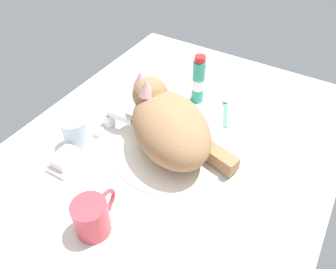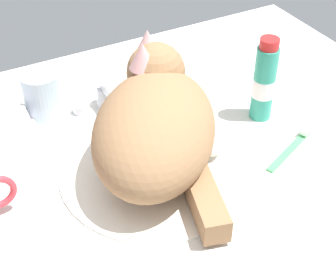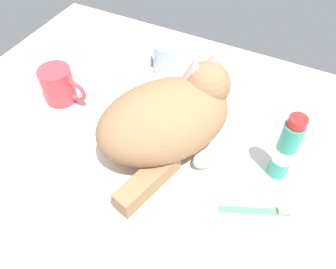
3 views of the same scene
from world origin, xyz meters
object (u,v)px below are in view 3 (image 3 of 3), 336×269
object	(u,v)px
soap_bar	(138,61)
toothbrush	(259,210)
cat	(170,117)
toothpaste_bottle	(286,149)
rinse_cup	(166,58)
coffee_mug	(59,85)
faucet	(200,84)

from	to	relation	value
soap_bar	toothbrush	bearing A→B (deg)	-32.94
cat	toothpaste_bottle	bearing A→B (deg)	7.44
cat	rinse_cup	size ratio (longest dim) A/B	4.15
coffee_mug	faucet	bearing A→B (deg)	30.71
soap_bar	toothpaste_bottle	world-z (taller)	toothpaste_bottle
cat	soap_bar	xyz separation A→B (cm)	(-18.92, 19.25, -5.78)
coffee_mug	cat	bearing A→B (deg)	-1.95
cat	toothbrush	world-z (taller)	cat
toothpaste_bottle	toothbrush	distance (cm)	12.26
faucet	toothbrush	size ratio (longest dim) A/B	1.03
coffee_mug	toothpaste_bottle	xyz separation A→B (cm)	(52.06, 1.94, 3.01)
coffee_mug	toothpaste_bottle	size ratio (longest dim) A/B	0.74
coffee_mug	toothbrush	distance (cm)	52.18
rinse_cup	toothpaste_bottle	world-z (taller)	toothpaste_bottle
soap_bar	faucet	bearing A→B (deg)	-3.82
toothbrush	coffee_mug	bearing A→B (deg)	170.92
coffee_mug	toothbrush	world-z (taller)	coffee_mug
cat	toothbrush	distance (cm)	24.36
toothpaste_bottle	rinse_cup	bearing A→B (deg)	151.18
faucet	soap_bar	size ratio (longest dim) A/B	1.91
faucet	cat	world-z (taller)	cat
cat	coffee_mug	xyz separation A→B (cm)	(-29.48, 1.00, -4.02)
soap_bar	toothpaste_bottle	size ratio (longest dim) A/B	0.43
toothpaste_bottle	toothbrush	size ratio (longest dim) A/B	1.25
faucet	coffee_mug	size ratio (longest dim) A/B	1.11
rinse_cup	toothpaste_bottle	size ratio (longest dim) A/B	0.54
cat	faucet	bearing A→B (deg)	92.53
faucet	toothpaste_bottle	distance (cm)	28.23
faucet	rinse_cup	world-z (taller)	rinse_cup
faucet	coffee_mug	world-z (taller)	coffee_mug
rinse_cup	coffee_mug	bearing A→B (deg)	-130.29
rinse_cup	soap_bar	distance (cm)	7.77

